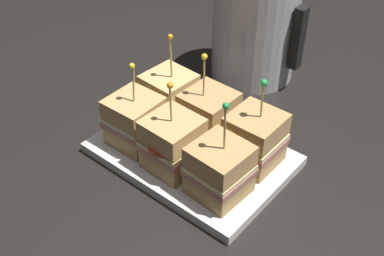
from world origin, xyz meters
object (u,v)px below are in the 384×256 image
at_px(sandwich_front_right, 219,170).
at_px(kettle_steel, 255,27).
at_px(sandwich_back_left, 169,97).
at_px(sandwich_front_left, 135,121).
at_px(sandwich_back_right, 254,139).
at_px(sandwich_front_center, 172,143).
at_px(serving_platter, 192,154).
at_px(sandwich_back_center, 209,117).

xyz_separation_m(sandwich_front_right, kettle_steel, (-0.17, 0.35, 0.05)).
height_order(sandwich_back_left, kettle_steel, kettle_steel).
height_order(sandwich_front_left, sandwich_back_right, sandwich_back_right).
bearing_deg(sandwich_front_left, sandwich_back_right, 25.24).
bearing_deg(sandwich_front_center, kettle_steel, 102.69).
bearing_deg(sandwich_front_left, serving_platter, 25.39).
xyz_separation_m(sandwich_front_right, sandwich_back_right, (0.00, 0.09, 0.00)).
xyz_separation_m(sandwich_front_right, sandwich_back_center, (-0.09, 0.09, 0.00)).
height_order(serving_platter, sandwich_back_center, sandwich_back_center).
distance_m(sandwich_back_center, kettle_steel, 0.27).
height_order(serving_platter, sandwich_front_center, sandwich_front_center).
relative_size(serving_platter, sandwich_front_right, 1.90).
relative_size(serving_platter, sandwich_front_left, 2.03).
bearing_deg(serving_platter, sandwich_back_center, 89.71).
bearing_deg(sandwich_front_left, sandwich_back_left, 90.05).
relative_size(sandwich_front_left, kettle_steel, 0.65).
xyz_separation_m(serving_platter, sandwich_front_center, (-0.00, -0.05, 0.06)).
distance_m(sandwich_front_left, sandwich_back_right, 0.21).
bearing_deg(sandwich_back_right, sandwich_front_center, -135.88).
xyz_separation_m(serving_platter, sandwich_back_right, (0.09, 0.04, 0.06)).
xyz_separation_m(sandwich_front_left, kettle_steel, (0.01, 0.34, 0.05)).
distance_m(serving_platter, sandwich_front_left, 0.11).
bearing_deg(sandwich_back_center, kettle_steel, 107.41).
height_order(sandwich_front_right, sandwich_back_left, sandwich_back_left).
distance_m(serving_platter, sandwich_front_right, 0.12).
distance_m(sandwich_front_left, sandwich_front_right, 0.19).
distance_m(sandwich_front_right, sandwich_back_right, 0.09).
bearing_deg(sandwich_back_center, sandwich_front_right, -44.58).
distance_m(serving_platter, sandwich_front_center, 0.07).
xyz_separation_m(sandwich_back_center, kettle_steel, (-0.08, 0.26, 0.05)).
bearing_deg(sandwich_back_left, kettle_steel, 87.50).
relative_size(sandwich_front_left, sandwich_back_center, 0.93).
xyz_separation_m(sandwich_front_center, sandwich_front_right, (0.10, 0.00, -0.00)).
distance_m(serving_platter, sandwich_back_right, 0.12).
xyz_separation_m(sandwich_back_left, sandwich_back_center, (0.09, -0.00, 0.00)).
distance_m(sandwich_back_left, sandwich_back_center, 0.09).
relative_size(sandwich_back_center, kettle_steel, 0.69).
relative_size(sandwich_front_center, sandwich_back_center, 0.96).
bearing_deg(sandwich_front_left, sandwich_front_center, -3.66).
height_order(serving_platter, sandwich_front_right, sandwich_front_right).
relative_size(sandwich_back_right, kettle_steel, 0.66).
relative_size(sandwich_front_left, sandwich_front_center, 0.98).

